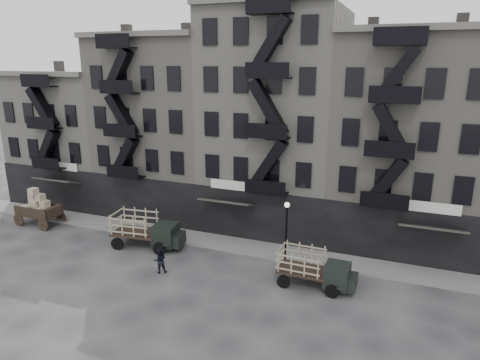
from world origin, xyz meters
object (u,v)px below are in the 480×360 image
(stake_truck_east, at_px, (314,266))
(pedestrian_mid, at_px, (160,260))
(stake_truck_west, at_px, (146,228))
(wagon, at_px, (37,204))

(stake_truck_east, relative_size, pedestrian_mid, 2.75)
(pedestrian_mid, bearing_deg, stake_truck_west, -76.57)
(wagon, bearing_deg, pedestrian_mid, -12.36)
(stake_truck_west, height_order, pedestrian_mid, stake_truck_west)
(wagon, distance_m, pedestrian_mid, 14.45)
(stake_truck_west, xyz_separation_m, stake_truck_east, (12.71, -1.20, -0.17))
(stake_truck_east, bearing_deg, stake_truck_west, 176.23)
(wagon, xyz_separation_m, pedestrian_mid, (13.95, -3.63, -0.95))
(stake_truck_east, distance_m, pedestrian_mid, 9.84)
(wagon, height_order, stake_truck_east, wagon)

